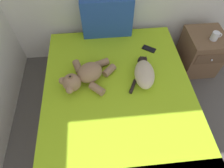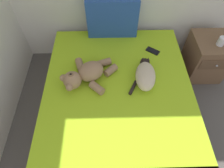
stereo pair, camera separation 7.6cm
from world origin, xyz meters
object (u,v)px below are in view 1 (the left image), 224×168
at_px(nightstand, 200,52).
at_px(mug, 215,36).
at_px(cell_phone, 149,49).
at_px(patterned_cushion, 107,18).
at_px(cat, 144,73).
at_px(teddy_bear, 85,76).
at_px(bed, 118,106).

relative_size(nightstand, mug, 4.38).
bearing_deg(mug, nightstand, 113.71).
bearing_deg(cell_phone, nightstand, 7.04).
xyz_separation_m(patterned_cushion, cat, (0.30, -0.69, -0.15)).
bearing_deg(teddy_bear, bed, -31.06).
bearing_deg(patterned_cushion, bed, -87.51).
bearing_deg(cat, patterned_cushion, 113.36).
xyz_separation_m(bed, cell_phone, (0.40, 0.56, 0.24)).
height_order(cat, nightstand, cat).
height_order(bed, cell_phone, cell_phone).
bearing_deg(bed, patterned_cushion, 92.49).
distance_m(bed, patterned_cushion, 0.98).
xyz_separation_m(teddy_bear, cell_phone, (0.71, 0.38, -0.07)).
xyz_separation_m(cell_phone, mug, (0.73, 0.02, 0.10)).
relative_size(cat, nightstand, 0.79).
bearing_deg(teddy_bear, mug, 15.41).
distance_m(bed, cat, 0.44).
height_order(patterned_cushion, teddy_bear, patterned_cushion).
xyz_separation_m(bed, nightstand, (1.11, 0.65, 0.03)).
height_order(cell_phone, nightstand, nightstand).
xyz_separation_m(teddy_bear, nightstand, (1.42, 0.46, -0.28)).
height_order(bed, mug, mug).
distance_m(cat, teddy_bear, 0.57).
distance_m(patterned_cushion, cell_phone, 0.58).
bearing_deg(bed, teddy_bear, 148.94).
height_order(cat, teddy_bear, teddy_bear).
relative_size(bed, patterned_cushion, 3.41).
height_order(teddy_bear, cell_phone, teddy_bear).
relative_size(cat, cell_phone, 2.58).
relative_size(teddy_bear, cell_phone, 3.42).
bearing_deg(patterned_cushion, cell_phone, -34.57).
bearing_deg(cell_phone, mug, 1.84).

